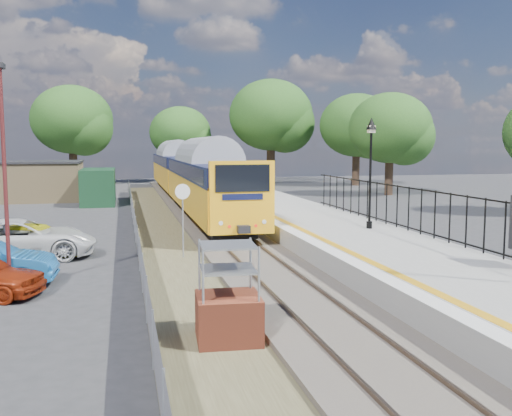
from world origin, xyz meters
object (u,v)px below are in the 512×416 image
object	(u,v)px
victorian_lamp_north	(371,147)
speed_sign	(183,208)
car_white	(20,239)
carpark_lamp	(4,163)
car_yellow	(37,240)
train	(187,172)
brick_plinth	(228,295)

from	to	relation	value
victorian_lamp_north	speed_sign	bearing A→B (deg)	-178.42
victorian_lamp_north	car_white	bearing A→B (deg)	175.40
victorian_lamp_north	carpark_lamp	size ratio (longest dim) A/B	0.68
victorian_lamp_north	car_yellow	xyz separation A→B (m)	(-13.39, 1.93, -3.68)
victorian_lamp_north	train	distance (m)	21.79
train	speed_sign	xyz separation A→B (m)	(-2.50, -21.26, -0.36)
brick_plinth	carpark_lamp	world-z (taller)	carpark_lamp
speed_sign	carpark_lamp	bearing A→B (deg)	-156.66
brick_plinth	carpark_lamp	distance (m)	8.60
car_yellow	car_white	world-z (taller)	car_white
victorian_lamp_north	brick_plinth	world-z (taller)	victorian_lamp_north
carpark_lamp	car_white	world-z (taller)	carpark_lamp
train	car_yellow	bearing A→B (deg)	-112.93
car_yellow	carpark_lamp	bearing A→B (deg)	-164.79
brick_plinth	car_white	size ratio (longest dim) A/B	0.40
speed_sign	carpark_lamp	size ratio (longest dim) A/B	0.43
brick_plinth	car_yellow	xyz separation A→B (m)	(-5.59, 11.76, -0.46)
victorian_lamp_north	car_yellow	world-z (taller)	victorian_lamp_north
victorian_lamp_north	carpark_lamp	world-z (taller)	carpark_lamp
car_yellow	brick_plinth	bearing A→B (deg)	-139.41
victorian_lamp_north	brick_plinth	distance (m)	12.96
brick_plinth	speed_sign	size ratio (longest dim) A/B	0.78
train	victorian_lamp_north	bearing A→B (deg)	-75.86
victorian_lamp_north	speed_sign	world-z (taller)	victorian_lamp_north
carpark_lamp	speed_sign	bearing A→B (deg)	33.51
speed_sign	car_white	world-z (taller)	speed_sign
carpark_lamp	car_yellow	world-z (taller)	carpark_lamp
train	car_white	distance (m)	21.76
train	brick_plinth	bearing A→B (deg)	-94.63
speed_sign	car_yellow	distance (m)	6.14
victorian_lamp_north	speed_sign	size ratio (longest dim) A/B	1.58
car_yellow	speed_sign	bearing A→B (deg)	-95.81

